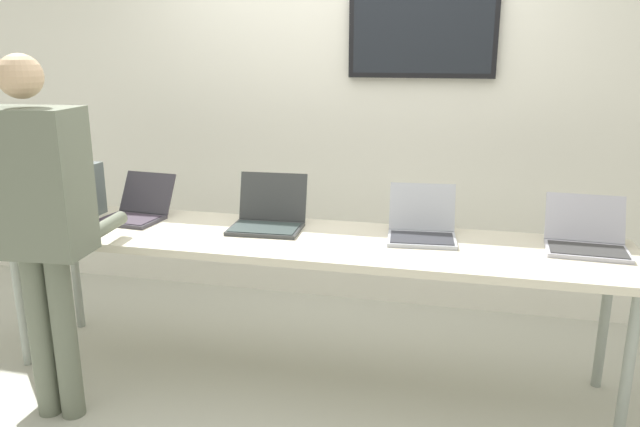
# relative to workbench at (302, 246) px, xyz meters

# --- Properties ---
(ground) EXTENTS (8.00, 8.00, 0.04)m
(ground) POSITION_rel_workbench_xyz_m (0.00, 0.00, -0.76)
(ground) COLOR #B3B4A6
(back_wall) EXTENTS (8.00, 0.11, 2.61)m
(back_wall) POSITION_rel_workbench_xyz_m (0.01, 1.13, 0.58)
(back_wall) COLOR silver
(back_wall) RESTS_ON ground
(workbench) EXTENTS (3.30, 0.70, 0.79)m
(workbench) POSITION_rel_workbench_xyz_m (0.00, 0.00, 0.00)
(workbench) COLOR beige
(workbench) RESTS_ON ground
(equipment_box) EXTENTS (0.34, 0.31, 0.30)m
(equipment_box) POSITION_rel_workbench_xyz_m (-1.43, 0.07, 0.20)
(equipment_box) COLOR #505A5B
(equipment_box) RESTS_ON workbench
(laptop_station_0) EXTENTS (0.36, 0.40, 0.24)m
(laptop_station_0) POSITION_rel_workbench_xyz_m (-1.01, 0.12, 0.10)
(laptop_station_0) COLOR #38353E
(laptop_station_0) RESTS_ON workbench
(laptop_station_1) EXTENTS (0.39, 0.36, 0.28)m
(laptop_station_1) POSITION_rel_workbench_xyz_m (-0.22, 0.13, 0.11)
(laptop_station_1) COLOR #353738
(laptop_station_1) RESTS_ON workbench
(laptop_station_2) EXTENTS (0.37, 0.38, 0.25)m
(laptop_station_2) POSITION_rel_workbench_xyz_m (0.60, 0.14, 0.11)
(laptop_station_2) COLOR #AAAEB9
(laptop_station_2) RESTS_ON workbench
(laptop_station_3) EXTENTS (0.39, 0.38, 0.24)m
(laptop_station_3) POSITION_rel_workbench_xyz_m (1.39, 0.14, 0.10)
(laptop_station_3) COLOR #AFADBC
(laptop_station_3) RESTS_ON workbench
(person) EXTENTS (0.47, 0.61, 1.71)m
(person) POSITION_rel_workbench_xyz_m (-1.05, -0.62, 0.30)
(person) COLOR #626958
(person) RESTS_ON ground
(paper_sheet) EXTENTS (0.25, 0.32, 0.00)m
(paper_sheet) POSITION_rel_workbench_xyz_m (-1.36, -0.17, 0.05)
(paper_sheet) COLOR white
(paper_sheet) RESTS_ON workbench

